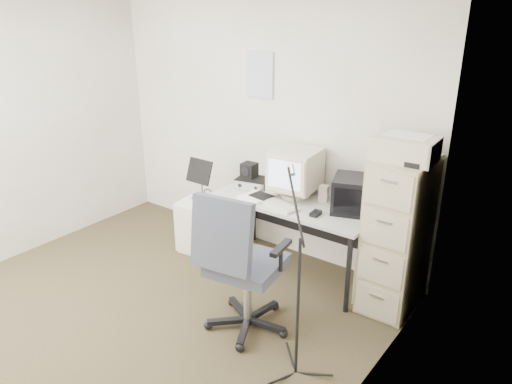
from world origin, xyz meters
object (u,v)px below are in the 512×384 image
Objects in this scene: office_chair at (247,262)px; side_cart at (204,226)px; desk at (295,236)px; filing_cabinet at (397,235)px.

office_chair is 2.12× the size of side_cart.
desk is at bearing 2.72° from side_cart.
desk is at bearing 91.29° from office_chair.
desk is 0.98m from side_cart.
office_chair is 1.39m from side_cart.
side_cart is (-0.96, -0.19, -0.09)m from desk.
filing_cabinet is at bearing -1.94° from side_cart.
office_chair is at bearing -80.12° from desk.
filing_cabinet reaches higher than side_cart.
filing_cabinet reaches higher than desk.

